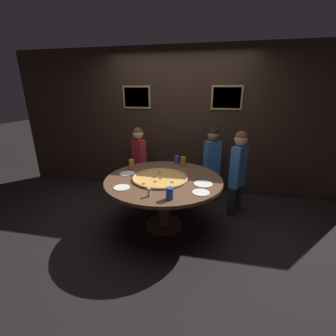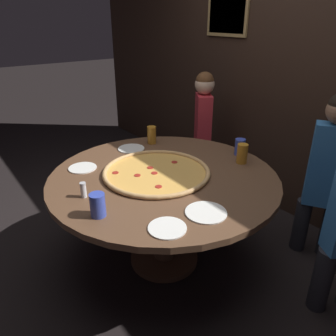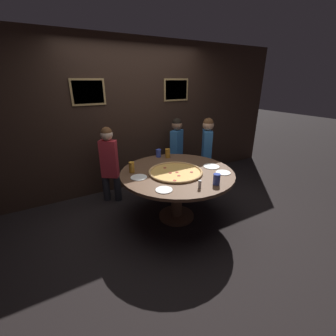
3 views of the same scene
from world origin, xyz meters
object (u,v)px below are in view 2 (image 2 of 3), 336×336
(drink_cup_near_left, at_px, (152,135))
(diner_far_right, at_px, (328,169))
(dining_table, at_px, (164,191))
(white_plate_far_back, at_px, (131,149))
(white_plate_right_side, at_px, (206,212))
(giant_pizza, at_px, (156,172))
(condiment_shaker, at_px, (83,190))
(diner_far_left, at_px, (203,127))
(drink_cup_near_right, at_px, (240,147))
(white_plate_left_side, at_px, (167,228))
(white_plate_beside_cup, at_px, (83,168))
(drink_cup_front_edge, at_px, (98,205))
(drink_cup_centre_back, at_px, (242,154))

(drink_cup_near_left, height_order, diner_far_right, diner_far_right)
(dining_table, relative_size, white_plate_far_back, 7.31)
(white_plate_right_side, bearing_deg, diner_far_right, 85.40)
(giant_pizza, height_order, condiment_shaker, condiment_shaker)
(condiment_shaker, height_order, diner_far_left, diner_far_left)
(giant_pizza, distance_m, white_plate_far_back, 0.51)
(white_plate_far_back, bearing_deg, drink_cup_near_right, 45.47)
(condiment_shaker, bearing_deg, white_plate_left_side, 20.47)
(dining_table, height_order, white_plate_beside_cup, white_plate_beside_cup)
(giant_pizza, bearing_deg, condiment_shaker, -89.70)
(drink_cup_near_right, relative_size, white_plate_far_back, 0.60)
(giant_pizza, xyz_separation_m, drink_cup_near_right, (0.11, 0.72, 0.05))
(condiment_shaker, xyz_separation_m, diner_far_left, (-0.64, 1.55, -0.07))
(giant_pizza, height_order, drink_cup_front_edge, drink_cup_front_edge)
(condiment_shaker, bearing_deg, white_plate_far_back, 128.52)
(dining_table, distance_m, giant_pizza, 0.15)
(drink_cup_near_left, distance_m, diner_far_right, 1.39)
(giant_pizza, height_order, diner_far_right, diner_far_right)
(giant_pizza, height_order, drink_cup_centre_back, drink_cup_centre_back)
(giant_pizza, distance_m, drink_cup_near_right, 0.73)
(diner_far_right, bearing_deg, diner_far_left, -29.89)
(drink_cup_centre_back, height_order, white_plate_right_side, drink_cup_centre_back)
(drink_cup_front_edge, height_order, white_plate_far_back, drink_cup_front_edge)
(condiment_shaker, bearing_deg, diner_far_right, 67.28)
(white_plate_far_back, distance_m, condiment_shaker, 0.81)
(condiment_shaker, bearing_deg, drink_cup_centre_back, 79.01)
(drink_cup_near_left, height_order, drink_cup_near_right, drink_cup_near_left)
(drink_cup_centre_back, xyz_separation_m, condiment_shaker, (-0.22, -1.15, -0.02))
(white_plate_beside_cup, bearing_deg, diner_far_right, 53.49)
(white_plate_left_side, bearing_deg, drink_cup_centre_back, 109.76)
(drink_cup_near_right, bearing_deg, condiment_shaker, -94.92)
(white_plate_left_side, relative_size, diner_far_right, 0.16)
(white_plate_beside_cup, distance_m, condiment_shaker, 0.42)
(giant_pizza, relative_size, condiment_shaker, 7.70)
(drink_cup_front_edge, distance_m, diner_far_right, 1.66)
(drink_cup_front_edge, xyz_separation_m, condiment_shaker, (-0.24, 0.02, -0.02))
(giant_pizza, relative_size, drink_cup_centre_back, 5.10)
(drink_cup_near_left, bearing_deg, drink_cup_near_right, 33.26)
(white_plate_beside_cup, relative_size, white_plate_right_side, 0.85)
(drink_cup_front_edge, distance_m, white_plate_beside_cup, 0.66)
(diner_far_left, bearing_deg, drink_cup_front_edge, 153.82)
(dining_table, xyz_separation_m, condiment_shaker, (-0.04, -0.57, 0.18))
(drink_cup_near_right, distance_m, white_plate_left_side, 1.14)
(white_plate_beside_cup, bearing_deg, drink_cup_near_left, 100.37)
(drink_cup_near_left, relative_size, white_plate_left_side, 0.74)
(white_plate_right_side, relative_size, diner_far_right, 0.18)
(condiment_shaker, bearing_deg, drink_cup_near_right, 85.08)
(diner_far_right, bearing_deg, drink_cup_near_left, 0.47)
(drink_cup_centre_back, distance_m, white_plate_left_side, 1.00)
(dining_table, xyz_separation_m, drink_cup_near_right, (0.07, 0.69, 0.20))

